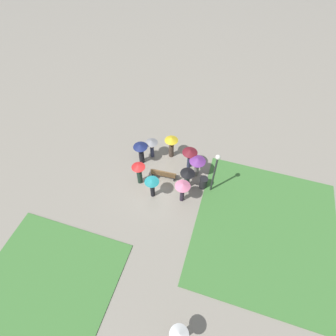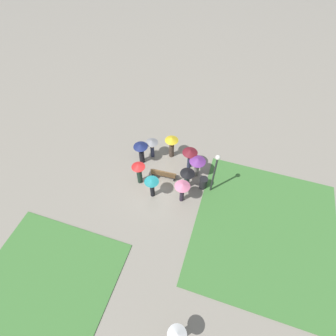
# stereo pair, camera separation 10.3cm
# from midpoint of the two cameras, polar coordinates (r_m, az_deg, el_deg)

# --- Properties ---
(ground_plane) EXTENTS (90.00, 90.00, 0.00)m
(ground_plane) POSITION_cam_midpoint_polar(r_m,az_deg,el_deg) (18.85, -3.20, -3.53)
(ground_plane) COLOR gray
(lawn_patch_near) EXTENTS (8.71, 9.76, 0.06)m
(lawn_patch_near) POSITION_cam_midpoint_polar(r_m,az_deg,el_deg) (18.10, 20.47, -12.71)
(lawn_patch_near) COLOR #427A38
(lawn_patch_near) RESTS_ON ground_plane
(lawn_patch_far) EXTENTS (7.46, 8.74, 0.06)m
(lawn_patch_far) POSITION_cam_midpoint_polar(r_m,az_deg,el_deg) (17.30, -26.53, -24.20)
(lawn_patch_far) COLOR #427A38
(lawn_patch_far) RESTS_ON ground_plane
(park_bench) EXTENTS (1.82, 0.52, 0.90)m
(park_bench) POSITION_cam_midpoint_polar(r_m,az_deg,el_deg) (18.76, -0.85, -1.33)
(park_bench) COLOR brown
(park_bench) RESTS_ON ground_plane
(lamp_post) EXTENTS (0.32, 0.32, 3.73)m
(lamp_post) POSITION_cam_midpoint_polar(r_m,az_deg,el_deg) (16.81, 10.41, -0.21)
(lamp_post) COLOR #2D2D30
(lamp_post) RESTS_ON ground_plane
(trash_bin) EXTENTS (0.58, 0.58, 0.95)m
(trash_bin) POSITION_cam_midpoint_polar(r_m,az_deg,el_deg) (18.47, 7.85, -3.24)
(trash_bin) COLOR #232326
(trash_bin) RESTS_ON ground_plane
(crowd_person_red) EXTENTS (0.93, 0.93, 1.95)m
(crowd_person_red) POSITION_cam_midpoint_polar(r_m,az_deg,el_deg) (18.01, -6.21, -0.50)
(crowd_person_red) COLOR #1E3328
(crowd_person_red) RESTS_ON ground_plane
(crowd_person_black) EXTENTS (1.00, 1.00, 1.72)m
(crowd_person_black) POSITION_cam_midpoint_polar(r_m,az_deg,el_deg) (17.83, 4.36, -1.92)
(crowd_person_black) COLOR #1E3328
(crowd_person_black) RESTS_ON ground_plane
(crowd_person_purple) EXTENTS (1.15, 1.15, 1.83)m
(crowd_person_purple) POSITION_cam_midpoint_polar(r_m,az_deg,el_deg) (18.34, 6.57, 1.10)
(crowd_person_purple) COLOR slate
(crowd_person_purple) RESTS_ON ground_plane
(crowd_person_yellow) EXTENTS (0.99, 0.99, 1.95)m
(crowd_person_yellow) POSITION_cam_midpoint_polar(r_m,az_deg,el_deg) (19.50, 0.94, 5.29)
(crowd_person_yellow) COLOR #47382D
(crowd_person_yellow) RESTS_ON ground_plane
(crowd_person_pink) EXTENTS (1.01, 1.01, 1.89)m
(crowd_person_pink) POSITION_cam_midpoint_polar(r_m,az_deg,el_deg) (16.94, 3.30, -4.39)
(crowd_person_pink) COLOR #2D2333
(crowd_person_pink) RESTS_ON ground_plane
(crowd_person_teal) EXTENTS (0.97, 0.97, 1.81)m
(crowd_person_teal) POSITION_cam_midpoint_polar(r_m,az_deg,el_deg) (17.28, -3.37, -3.58)
(crowd_person_teal) COLOR black
(crowd_person_teal) RESTS_ON ground_plane
(crowd_person_grey) EXTENTS (0.94, 0.94, 1.73)m
(crowd_person_grey) POSITION_cam_midpoint_polar(r_m,az_deg,el_deg) (19.52, -3.37, 5.08)
(crowd_person_grey) COLOR #282D47
(crowd_person_grey) RESTS_ON ground_plane
(crowd_person_maroon) EXTENTS (1.09, 1.09, 1.86)m
(crowd_person_maroon) POSITION_cam_midpoint_polar(r_m,az_deg,el_deg) (18.71, 4.95, 3.10)
(crowd_person_maroon) COLOR #282D47
(crowd_person_maroon) RESTS_ON ground_plane
(crowd_person_navy) EXTENTS (1.05, 1.05, 1.90)m
(crowd_person_navy) POSITION_cam_midpoint_polar(r_m,az_deg,el_deg) (19.21, -5.74, 3.91)
(crowd_person_navy) COLOR black
(crowd_person_navy) RESTS_ON ground_plane
(lone_walker_far_path) EXTENTS (0.91, 0.91, 1.96)m
(lone_walker_far_path) POSITION_cam_midpoint_polar(r_m,az_deg,el_deg) (14.34, 2.16, -32.71)
(lone_walker_far_path) COLOR #2D2333
(lone_walker_far_path) RESTS_ON ground_plane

